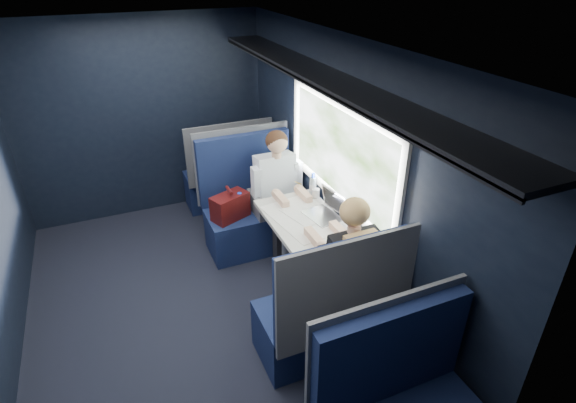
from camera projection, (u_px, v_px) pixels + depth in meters
name	position (u px, v px, depth m)	size (l,w,h in m)	color
ground	(196.00, 313.00, 4.03)	(2.80, 4.20, 0.01)	black
room_shell	(179.00, 162.00, 3.32)	(3.00, 4.40, 2.40)	black
table	(301.00, 226.00, 4.06)	(0.62, 1.00, 0.74)	#54565E
seat_bay_near	(251.00, 210.00, 4.81)	(1.04, 0.62, 1.26)	#0D153A
seat_bay_far	(327.00, 315.00, 3.42)	(1.04, 0.62, 1.26)	#0D153A
seat_row_front	(227.00, 176.00, 5.57)	(1.04, 0.51, 1.16)	#0D153A
man	(279.00, 187.00, 4.62)	(0.53, 0.56, 1.32)	black
woman	(347.00, 262.00, 3.49)	(0.53, 0.56, 1.32)	black
papers	(304.00, 217.00, 4.05)	(0.52, 0.75, 0.01)	white
laptop	(328.00, 209.00, 4.05)	(0.31, 0.38, 0.25)	silver
bottle_small	(313.00, 185.00, 4.39)	(0.07, 0.07, 0.23)	silver
cup	(316.00, 193.00, 4.36)	(0.07, 0.07, 0.09)	white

